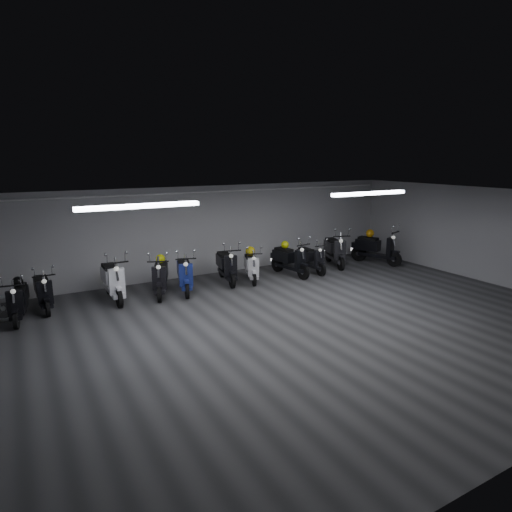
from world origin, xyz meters
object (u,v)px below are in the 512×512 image
helmet_2 (18,281)px  scooter_4 (184,269)px  scooter_0 (18,295)px  helmet_0 (370,233)px  scooter_7 (290,255)px  helmet_3 (250,251)px  scooter_8 (311,254)px  helmet_4 (160,259)px  scooter_10 (377,243)px  scooter_1 (43,286)px  scooter_5 (227,260)px  scooter_9 (335,246)px  scooter_2 (112,274)px  scooter_3 (160,271)px  scooter_6 (251,262)px  helmet_1 (285,245)px

helmet_2 → scooter_4: bearing=-0.8°
scooter_0 → helmet_0: (10.93, 0.21, 0.44)m
scooter_7 → helmet_3: size_ratio=6.12×
helmet_2 → scooter_8: bearing=-0.4°
scooter_0 → helmet_4: (3.48, 0.44, 0.35)m
scooter_8 → scooter_10: bearing=-5.0°
scooter_1 → scooter_5: 4.93m
scooter_10 → helmet_2: scooter_10 is taller
helmet_0 → scooter_5: bearing=177.5°
scooter_9 → scooter_2: bearing=-159.1°
helmet_2 → helmet_3: 6.22m
scooter_9 → scooter_7: bearing=-151.7°
scooter_1 → scooter_4: scooter_4 is taller
scooter_4 → scooter_8: scooter_4 is taller
scooter_3 → scooter_9: (6.19, 0.22, 0.04)m
scooter_6 → helmet_2: scooter_6 is taller
scooter_3 → scooter_8: size_ratio=1.12×
scooter_6 → scooter_7: 1.37m
scooter_2 → scooter_9: 7.40m
scooter_1 → scooter_10: 10.50m
scooter_0 → scooter_1: bearing=50.6°
scooter_10 → helmet_0: scooter_10 is taller
scooter_2 → helmet_3: (4.08, 0.02, 0.17)m
scooter_2 → scooter_10: size_ratio=0.97×
scooter_0 → scooter_5: bearing=13.4°
helmet_1 → scooter_5: bearing=178.9°
scooter_2 → scooter_9: (7.39, 0.05, -0.00)m
helmet_0 → scooter_0: bearing=-178.9°
scooter_4 → scooter_6: (2.12, 0.03, -0.08)m
scooter_8 → scooter_7: bearing=179.5°
scooter_1 → scooter_8: (7.81, -0.33, -0.02)m
scooter_9 → helmet_1: size_ratio=7.60×
scooter_10 → helmet_4: bearing=155.1°
scooter_2 → scooter_7: bearing=-2.5°
helmet_1 → helmet_4: (-4.03, 0.04, 0.00)m
scooter_2 → helmet_0: 8.76m
scooter_2 → scooter_7: (5.37, -0.22, -0.05)m
scooter_0 → scooter_5: (5.47, 0.44, 0.07)m
scooter_0 → helmet_2: bearing=90.0°
scooter_0 → scooter_2: (2.18, 0.38, 0.11)m
scooter_4 → scooter_9: (5.51, 0.26, 0.04)m
scooter_1 → scooter_6: bearing=-5.5°
scooter_5 → scooter_10: size_ratio=0.92×
scooter_9 → scooter_10: (1.46, -0.48, 0.02)m
scooter_0 → scooter_4: bearing=11.2°
scooter_0 → scooter_1: 0.74m
scooter_5 → scooter_1: bearing=-169.6°
scooter_7 → scooter_1: bearing=168.2°
scooter_6 → helmet_1: scooter_6 is taller
helmet_4 → scooter_0: bearing=-172.7°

